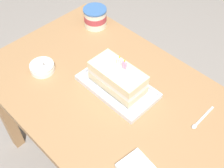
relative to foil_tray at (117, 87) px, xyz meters
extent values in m
plane|color=gray|center=(-0.03, -0.04, -0.73)|extent=(8.00, 8.00, 0.00)
cube|color=#9E754C|center=(-0.03, -0.04, -0.03)|extent=(1.17, 0.78, 0.04)
cube|color=#9E754C|center=(-0.56, -0.37, -0.39)|extent=(0.06, 0.06, 0.69)
cube|color=#9E754C|center=(-0.56, 0.29, -0.39)|extent=(0.06, 0.06, 0.69)
cube|color=#9E754C|center=(0.49, 0.29, -0.39)|extent=(0.06, 0.06, 0.69)
cube|color=silver|center=(0.00, 0.00, 0.00)|extent=(0.36, 0.20, 0.01)
cube|color=silver|center=(0.00, -0.10, 0.01)|extent=(0.36, 0.01, 0.02)
cube|color=silver|center=(0.00, 0.10, 0.01)|extent=(0.36, 0.01, 0.02)
cube|color=silver|center=(-0.17, 0.00, 0.01)|extent=(0.01, 0.18, 0.02)
cube|color=silver|center=(0.17, 0.00, 0.01)|extent=(0.01, 0.18, 0.02)
cube|color=beige|center=(0.00, 0.00, 0.04)|extent=(0.25, 0.13, 0.04)
cube|color=white|center=(0.00, 0.00, 0.07)|extent=(0.25, 0.13, 0.02)
cube|color=beige|center=(0.00, 0.00, 0.10)|extent=(0.25, 0.13, 0.04)
cube|color=beige|center=(0.00, -0.01, 0.12)|extent=(0.19, 0.02, 0.00)
cube|color=white|center=(-0.02, 0.02, 0.13)|extent=(0.02, 0.01, 0.04)
ellipsoid|color=yellow|center=(-0.02, 0.02, 0.16)|extent=(0.01, 0.01, 0.01)
cube|color=#E099C6|center=(0.01, 0.02, 0.13)|extent=(0.02, 0.01, 0.04)
ellipsoid|color=yellow|center=(0.01, 0.02, 0.16)|extent=(0.01, 0.01, 0.01)
cylinder|color=white|center=(-0.33, -0.17, 0.01)|extent=(0.12, 0.12, 0.02)
cylinder|color=white|center=(-0.33, -0.17, 0.02)|extent=(0.12, 0.12, 0.02)
cylinder|color=silver|center=(-0.32, -0.17, 0.04)|extent=(0.02, 0.04, 0.05)
cylinder|color=silver|center=(-0.41, 0.25, 0.04)|extent=(0.12, 0.12, 0.10)
cylinder|color=#B23D47|center=(-0.41, 0.25, 0.05)|extent=(0.12, 0.12, 0.03)
cylinder|color=#3864A5|center=(-0.41, 0.25, 0.10)|extent=(0.13, 0.13, 0.01)
ellipsoid|color=silver|center=(0.37, 0.07, 0.00)|extent=(0.02, 0.03, 0.01)
cube|color=silver|center=(0.37, 0.15, -0.01)|extent=(0.01, 0.13, 0.00)
cube|color=white|center=(0.32, -0.23, 0.00)|extent=(0.13, 0.12, 0.02)
camera|label=1|loc=(0.59, -0.62, 1.00)|focal=46.52mm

